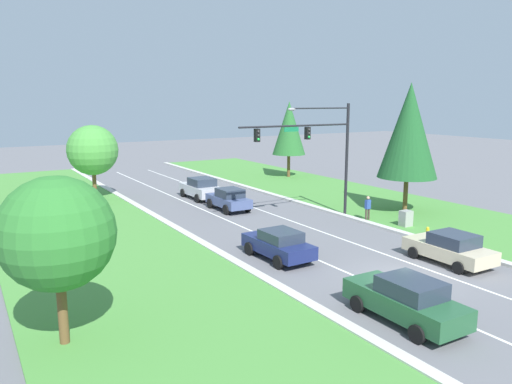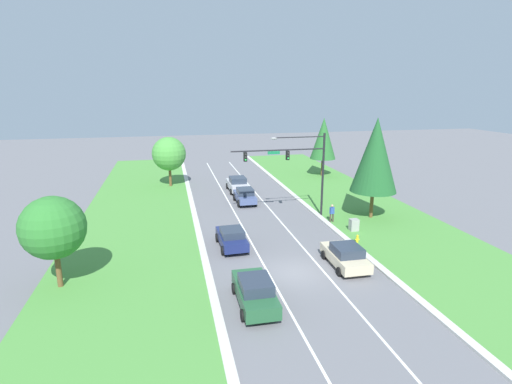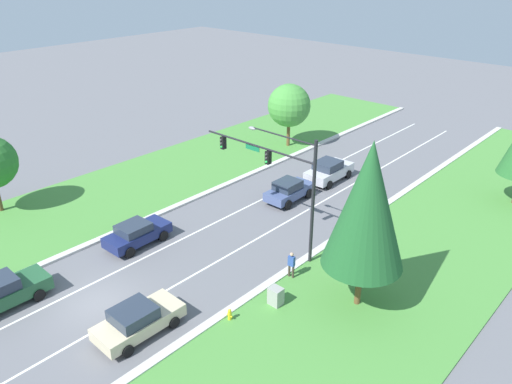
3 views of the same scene
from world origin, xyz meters
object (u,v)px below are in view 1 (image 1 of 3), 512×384
object	(u,v)px
champagne_sedan	(450,248)
pedestrian	(368,207)
conifer_far_right_tree	(409,131)
oak_far_left_tree	(57,234)
utility_cabinet	(406,219)
oak_near_left_tree	(93,150)
conifer_near_right_tree	(289,128)
traffic_signal_mast	(318,143)
silver_sedan	(201,188)
fire_hydrant	(427,233)
slate_blue_sedan	(229,199)
forest_sedan	(406,300)
navy_sedan	(279,244)

from	to	relation	value
champagne_sedan	pedestrian	world-z (taller)	pedestrian
conifer_far_right_tree	oak_far_left_tree	bearing A→B (deg)	-161.83
champagne_sedan	oak_far_left_tree	xyz separation A→B (m)	(-17.99, 0.98, 3.02)
utility_cabinet	oak_near_left_tree	world-z (taller)	oak_near_left_tree
pedestrian	conifer_near_right_tree	world-z (taller)	conifer_near_right_tree
conifer_near_right_tree	champagne_sedan	bearing A→B (deg)	-108.47
utility_cabinet	conifer_far_right_tree	xyz separation A→B (m)	(3.14, 2.97, 5.33)
traffic_signal_mast	silver_sedan	size ratio (longest dim) A/B	1.88
traffic_signal_mast	conifer_far_right_tree	distance (m)	6.96
traffic_signal_mast	utility_cabinet	size ratio (longest dim) A/B	8.00
utility_cabinet	conifer_far_right_tree	size ratio (longest dim) A/B	0.12
pedestrian	fire_hydrant	size ratio (longest dim) A/B	2.41
conifer_far_right_tree	conifer_near_right_tree	bearing A→B (deg)	82.65
slate_blue_sedan	pedestrian	size ratio (longest dim) A/B	2.44
traffic_signal_mast	forest_sedan	distance (m)	16.41
forest_sedan	pedestrian	size ratio (longest dim) A/B	2.78
forest_sedan	oak_near_left_tree	size ratio (longest dim) A/B	0.78
forest_sedan	conifer_near_right_tree	distance (m)	34.88
oak_far_left_tree	oak_near_left_tree	bearing A→B (deg)	74.44
pedestrian	conifer_far_right_tree	xyz separation A→B (m)	(4.08, 0.49, 4.93)
silver_sedan	conifer_near_right_tree	xyz separation A→B (m)	(12.67, 5.73, 4.25)
utility_cabinet	fire_hydrant	distance (m)	2.68
silver_sedan	conifer_near_right_tree	distance (m)	14.54
fire_hydrant	conifer_near_right_tree	size ratio (longest dim) A/B	0.09
forest_sedan	slate_blue_sedan	bearing A→B (deg)	81.06
silver_sedan	pedestrian	bearing A→B (deg)	-64.56
traffic_signal_mast	pedestrian	xyz separation A→B (m)	(2.68, -2.04, -4.28)
pedestrian	fire_hydrant	distance (m)	5.02
conifer_far_right_tree	oak_far_left_tree	world-z (taller)	conifer_far_right_tree
silver_sedan	oak_near_left_tree	xyz separation A→B (m)	(-7.55, 4.10, 3.14)
champagne_sedan	oak_near_left_tree	world-z (taller)	oak_near_left_tree
utility_cabinet	traffic_signal_mast	bearing A→B (deg)	128.70
navy_sedan	oak_far_left_tree	xyz separation A→B (m)	(-11.07, -3.92, 3.01)
pedestrian	oak_near_left_tree	distance (m)	22.03
utility_cabinet	fire_hydrant	xyz separation A→B (m)	(-0.92, -2.51, -0.19)
utility_cabinet	oak_near_left_tree	bearing A→B (deg)	127.34
traffic_signal_mast	utility_cabinet	world-z (taller)	traffic_signal_mast
silver_sedan	conifer_far_right_tree	size ratio (longest dim) A/B	0.50
traffic_signal_mast	conifer_near_right_tree	bearing A→B (deg)	61.15
traffic_signal_mast	fire_hydrant	distance (m)	8.96
pedestrian	oak_far_left_tree	size ratio (longest dim) A/B	0.30
champagne_sedan	oak_far_left_tree	distance (m)	18.27
champagne_sedan	fire_hydrant	xyz separation A→B (m)	(2.67, 3.62, -0.43)
silver_sedan	conifer_far_right_tree	bearing A→B (deg)	-50.61
forest_sedan	champagne_sedan	distance (m)	7.85
champagne_sedan	silver_sedan	bearing A→B (deg)	100.37
utility_cabinet	oak_near_left_tree	xyz separation A→B (m)	(-14.76, 19.35, 3.48)
navy_sedan	fire_hydrant	distance (m)	9.69
slate_blue_sedan	silver_sedan	size ratio (longest dim) A/B	0.90
navy_sedan	traffic_signal_mast	bearing A→B (deg)	38.14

